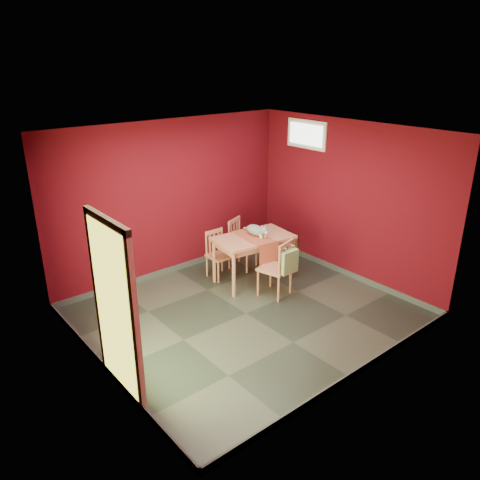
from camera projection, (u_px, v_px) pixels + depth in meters
ground at (246, 313)px, 7.09m from camera, size 4.50×4.50×0.00m
room_shell at (246, 311)px, 7.07m from camera, size 4.50×4.50×4.50m
doorway at (114, 305)px, 5.07m from camera, size 0.06×1.01×2.13m
window at (306, 134)px, 8.27m from camera, size 0.05×0.90×0.50m
outlet_plate at (243, 235)px, 9.36m from camera, size 0.08×0.02×0.12m
dining_table at (253, 242)px, 7.88m from camera, size 1.39×0.91×0.82m
table_runner at (259, 242)px, 7.77m from camera, size 0.47×0.84×0.40m
chair_far_left at (219, 254)px, 8.15m from camera, size 0.39×0.39×0.84m
chair_far_right at (241, 243)px, 8.51m from camera, size 0.55×0.55×0.92m
chair_near at (277, 267)px, 7.47m from camera, size 0.55×0.55×0.96m
tote_bag at (289, 262)px, 7.28m from camera, size 0.32×0.19×0.44m
cat at (256, 228)px, 7.88m from camera, size 0.31×0.50×0.24m
picture_frame at (289, 242)px, 9.23m from camera, size 0.19×0.44×0.43m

